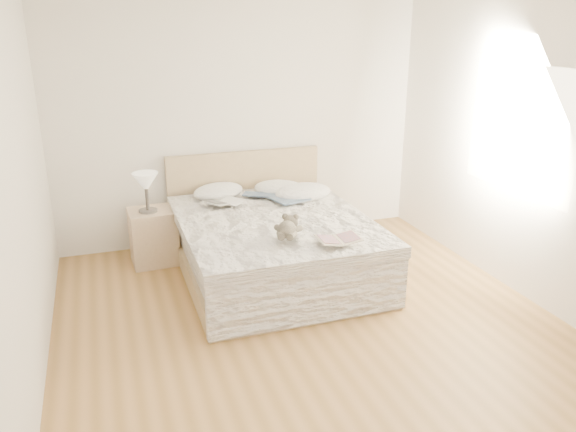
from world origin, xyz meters
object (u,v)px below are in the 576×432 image
object	(u,v)px
nightstand	(154,237)
photo_book	(224,203)
table_lamp	(146,184)
childrens_book	(338,240)
teddy_bear	(287,236)
bed	(272,243)

from	to	relation	value
nightstand	photo_book	size ratio (longest dim) A/B	1.61
table_lamp	childrens_book	distance (m)	2.03
table_lamp	childrens_book	size ratio (longest dim) A/B	1.08
childrens_book	teddy_bear	world-z (taller)	teddy_bear
nightstand	teddy_bear	distance (m)	1.68
nightstand	childrens_book	xyz separation A→B (m)	(1.37, -1.49, 0.35)
table_lamp	childrens_book	world-z (taller)	table_lamp
childrens_book	bed	bearing A→B (deg)	111.58
teddy_bear	nightstand	bearing A→B (deg)	151.43
bed	nightstand	size ratio (longest dim) A/B	3.83
bed	table_lamp	bearing A→B (deg)	151.72
table_lamp	teddy_bear	bearing A→B (deg)	-51.53
nightstand	photo_book	world-z (taller)	photo_book
bed	teddy_bear	world-z (taller)	bed
nightstand	bed	bearing A→B (deg)	-30.47
table_lamp	photo_book	distance (m)	0.77
photo_book	childrens_book	bearing A→B (deg)	-96.87
bed	childrens_book	size ratio (longest dim) A/B	5.85
table_lamp	teddy_bear	world-z (taller)	table_lamp
table_lamp	childrens_book	bearing A→B (deg)	-46.04
childrens_book	teddy_bear	xyz separation A→B (m)	(-0.39, 0.18, 0.02)
nightstand	table_lamp	size ratio (longest dim) A/B	1.42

